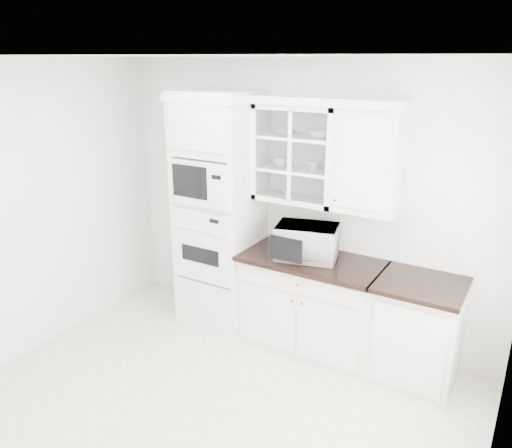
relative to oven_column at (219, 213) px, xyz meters
The scene contains 13 objects.
ground 2.00m from the oven_column, 62.12° to the right, with size 4.00×3.50×0.01m, color beige.
room_shell 1.37m from the oven_column, 52.79° to the right, with size 4.00×3.50×2.70m.
oven_column is the anchor object (origin of this frame).
base_cabinet_run 1.27m from the oven_column, ahead, with size 1.32×0.67×0.92m.
extra_base_cabinet 2.16m from the oven_column, ahead, with size 0.72×0.67×0.92m.
upper_cabinet_glass 1.03m from the oven_column, 12.10° to the left, with size 0.80×0.33×0.90m.
upper_cabinet_solid 1.60m from the oven_column, ahead, with size 0.55×0.33×0.90m, color white.
crown_molding 1.33m from the oven_column, 11.90° to the left, with size 2.14×0.38×0.07m, color white.
countertop_microwave 0.98m from the oven_column, ahead, with size 0.55×0.46×0.32m, color white.
bowl_a 1.06m from the oven_column, 16.36° to the left, with size 0.19×0.19×0.05m, color white.
bowl_b 1.31m from the oven_column, 10.20° to the left, with size 0.22×0.22×0.07m, color white.
cup_a 0.84m from the oven_column, 14.33° to the left, with size 0.11×0.11×0.09m, color white.
cup_b 1.10m from the oven_column, 10.21° to the left, with size 0.10×0.10×0.09m, color white.
Camera 1 is at (2.03, -2.52, 2.70)m, focal length 35.00 mm.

